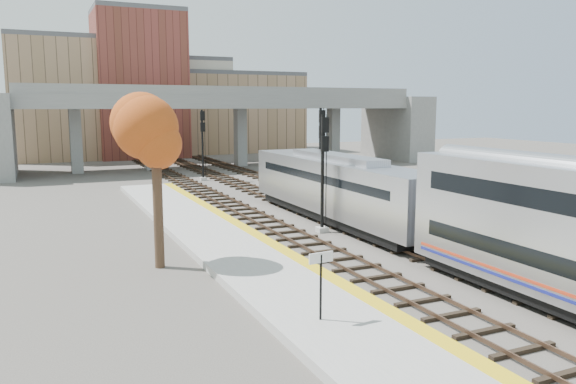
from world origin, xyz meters
name	(u,v)px	position (x,y,z in m)	size (l,w,h in m)	color
ground	(423,265)	(0.00, 0.00, 0.00)	(160.00, 160.00, 0.00)	#47423D
platform	(280,281)	(-7.25, 0.00, 0.17)	(4.50, 60.00, 0.35)	#9E9E99
yellow_strip	(321,271)	(-5.35, 0.00, 0.35)	(0.70, 60.00, 0.01)	yellow
tracks	(318,215)	(0.93, 12.50, 0.08)	(10.70, 95.00, 0.25)	black
overpass	(224,118)	(4.92, 45.00, 5.81)	(54.00, 12.00, 9.50)	slate
buildings_far	(157,102)	(1.26, 66.57, 7.88)	(43.00, 21.00, 20.60)	#A07C5D
parking_lot	(362,178)	(14.00, 28.00, 0.02)	(14.00, 18.00, 0.04)	black
locomotive	(336,187)	(1.00, 10.15, 2.28)	(3.02, 19.05, 4.10)	#A8AAB2
signal_mast_near	(323,175)	(-1.10, 7.94, 3.35)	(0.60, 0.64, 6.83)	#9E9E99
signal_mast_mid	(321,157)	(3.00, 16.07, 3.58)	(0.60, 0.64, 7.17)	#9E9E99
signal_mast_far	(203,146)	(-1.10, 33.17, 3.43)	(0.60, 0.64, 6.95)	#9E9E99
station_sign	(321,272)	(-7.90, -4.81, 1.98)	(0.90, 0.13, 2.27)	black
tree	(156,141)	(-11.23, 4.64, 5.76)	(3.60, 3.60, 7.76)	#382619
car_a	(344,179)	(9.58, 23.94, 0.69)	(1.54, 3.82, 1.30)	#99999E
car_b	(352,173)	(12.76, 27.97, 0.66)	(1.31, 3.76, 1.24)	#99999E
car_c	(376,166)	(18.82, 32.74, 0.66)	(1.73, 4.25, 1.23)	#99999E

